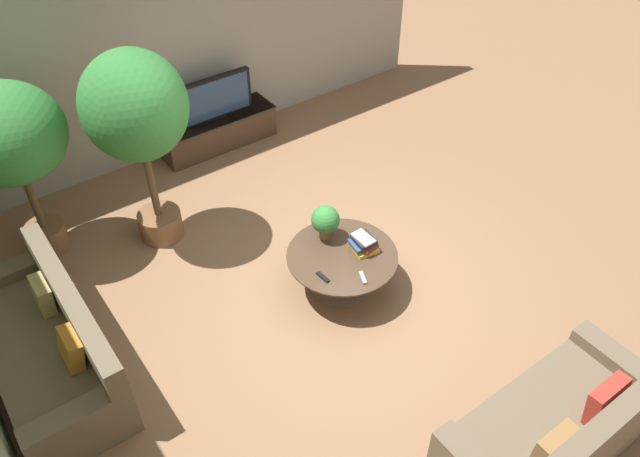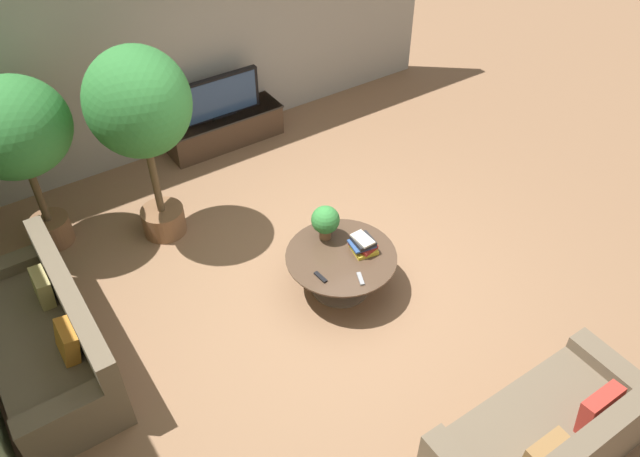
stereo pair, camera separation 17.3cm
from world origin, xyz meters
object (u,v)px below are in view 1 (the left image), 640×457
object	(u,v)px
couch_by_wall	(50,349)
potted_plant_tabletop	(325,221)
potted_palm_tall	(9,139)
potted_palm_corner	(136,114)
television	(213,98)
coffee_table	(342,264)
couch_near_entry	(556,432)
media_console	(217,130)

from	to	relation	value
couch_by_wall	potted_plant_tabletop	size ratio (longest dim) A/B	5.54
potted_palm_tall	potted_palm_corner	distance (m)	1.21
television	potted_palm_corner	world-z (taller)	potted_palm_corner
potted_palm_tall	potted_plant_tabletop	xyz separation A→B (m)	(2.24, -2.02, -0.75)
potted_palm_corner	potted_plant_tabletop	xyz separation A→B (m)	(1.16, -1.50, -0.90)
television	couch_by_wall	world-z (taller)	television
television	coffee_table	distance (m)	3.06
couch_by_wall	couch_near_entry	distance (m)	4.28
couch_by_wall	potted_palm_tall	size ratio (longest dim) A/B	1.05
potted_palm_corner	potted_palm_tall	bearing A→B (deg)	154.11
coffee_table	potted_plant_tabletop	world-z (taller)	potted_plant_tabletop
potted_plant_tabletop	couch_by_wall	bearing A→B (deg)	171.84
television	couch_near_entry	xyz separation A→B (m)	(-0.02, -5.45, -0.41)
couch_near_entry	couch_by_wall	bearing A→B (deg)	-46.89
couch_near_entry	potted_palm_tall	size ratio (longest dim) A/B	0.94
media_console	coffee_table	xyz separation A→B (m)	(-0.26, -3.03, 0.09)
couch_by_wall	couch_near_entry	xyz separation A→B (m)	(2.92, -3.12, 0.00)
coffee_table	couch_near_entry	distance (m)	2.44
media_console	television	bearing A→B (deg)	-90.00
television	couch_by_wall	xyz separation A→B (m)	(-2.95, -2.33, -0.41)
coffee_table	television	bearing A→B (deg)	85.10
potted_palm_tall	couch_near_entry	bearing A→B (deg)	-62.71
media_console	couch_near_entry	size ratio (longest dim) A/B	0.85
media_console	television	size ratio (longest dim) A/B	1.48
couch_by_wall	potted_palm_tall	xyz separation A→B (m)	(0.47, 1.63, 1.12)
media_console	couch_near_entry	bearing A→B (deg)	-90.25
potted_palm_tall	potted_plant_tabletop	world-z (taller)	potted_palm_tall
potted_plant_tabletop	potted_palm_corner	bearing A→B (deg)	127.70
couch_by_wall	potted_palm_tall	distance (m)	2.04
media_console	couch_by_wall	bearing A→B (deg)	-141.66
media_console	couch_near_entry	world-z (taller)	couch_near_entry
potted_palm_tall	television	bearing A→B (deg)	15.66
potted_palm_tall	potted_plant_tabletop	distance (m)	3.11
media_console	potted_palm_tall	distance (m)	2.83
media_console	potted_palm_tall	xyz separation A→B (m)	(-2.48, -0.70, 1.18)
television	coffee_table	bearing A→B (deg)	-94.90
media_console	television	distance (m)	0.47
potted_palm_tall	potted_palm_corner	bearing A→B (deg)	-25.89
coffee_table	couch_near_entry	xyz separation A→B (m)	(0.24, -2.43, -0.03)
media_console	couch_by_wall	xyz separation A→B (m)	(-2.95, -2.33, 0.06)
television	potted_palm_tall	bearing A→B (deg)	-164.34
television	potted_palm_corner	size ratio (longest dim) A/B	0.48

